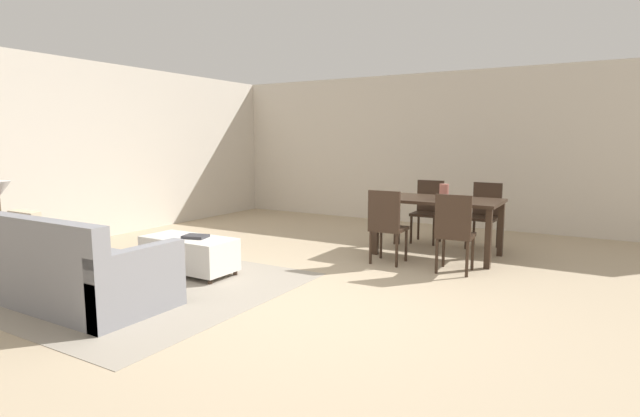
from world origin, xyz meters
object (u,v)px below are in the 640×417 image
Objects in this scene: ottoman_table at (189,253)px; dining_table at (439,206)px; dining_chair_near_right at (454,229)px; book_on_ottoman at (196,236)px; vase_centerpiece at (444,191)px; dining_chair_far_left at (428,207)px; dining_chair_far_right at (485,211)px; couch at (66,272)px; side_table at (3,240)px; dining_chair_near_left at (386,223)px.

ottoman_table is 3.22m from dining_table.
ottoman_table is 1.20× the size of dining_chair_near_right.
ottoman_table is 4.24× the size of book_on_ottoman.
vase_centerpiece is at bearing 47.06° from book_on_ottoman.
dining_chair_near_right and dining_chair_far_left have the same top height.
dining_chair_far_right is at bearing 90.61° from dining_chair_near_right.
dining_chair_near_right is (0.44, -0.80, -0.14)m from dining_table.
dining_chair_near_right and dining_chair_far_right have the same top height.
ottoman_table is 0.22m from book_on_ottoman.
vase_centerpiece is at bearing -59.84° from dining_chair_far_left.
couch reaches higher than ottoman_table.
vase_centerpiece reaches higher than dining_chair_far_left.
couch is at bearing -124.56° from vase_centerpiece.
ottoman_table is 2.00m from side_table.
dining_table is at bearing 43.23° from side_table.
dining_chair_near_left is 0.97m from vase_centerpiece.
dining_chair_near_right is 1.62m from dining_chair_far_right.
book_on_ottoman is (-1.68, -3.12, -0.08)m from dining_chair_far_left.
side_table reaches higher than ottoman_table.
book_on_ottoman is at bearing -128.50° from dining_chair_far_right.
ottoman_table is at bearing -149.43° from dining_chair_near_right.
couch is 1.86× the size of ottoman_table.
dining_table is (2.17, 2.34, 0.42)m from ottoman_table.
ottoman_table is at bearing -133.90° from vase_centerpiece.
couch is 7.91× the size of book_on_ottoman.
dining_chair_near_right reaches higher than ottoman_table.
dining_chair_near_right is 1.00× the size of dining_chair_far_right.
dining_table is at bearing 118.49° from dining_chair_near_right.
dining_chair_far_left reaches higher than ottoman_table.
vase_centerpiece is (3.83, 3.52, 0.42)m from side_table.
ottoman_table is at bearing -129.33° from dining_chair_far_right.
vase_centerpiece is 3.18m from book_on_ottoman.
dining_chair_far_right is (0.82, 1.61, 0.00)m from dining_chair_near_left.
dining_chair_far_left reaches higher than book_on_ottoman.
couch is at bearing -125.39° from dining_chair_near_left.
dining_chair_near_left reaches higher than dining_table.
dining_chair_far_right is 3.54× the size of book_on_ottoman.
dining_chair_far_right is at bearing 46.16° from side_table.
dining_chair_near_right is at bearing -65.06° from vase_centerpiece.
couch is 1.34m from ottoman_table.
dining_chair_far_right is (-0.02, 1.62, 0.00)m from dining_chair_near_right.
vase_centerpiece is (0.47, -0.81, 0.34)m from dining_chair_far_left.
dining_chair_near_right reaches higher than couch.
vase_centerpiece reaches higher than dining_table.
dining_chair_near_left is 0.84m from dining_chair_near_right.
vase_centerpiece is (2.24, 2.33, 0.62)m from ottoman_table.
couch reaches higher than dining_table.
dining_chair_near_left is (1.77, 1.55, 0.28)m from ottoman_table.
dining_table reaches higher than ottoman_table.
dining_chair_near_right is at bearing 31.15° from book_on_ottoman.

